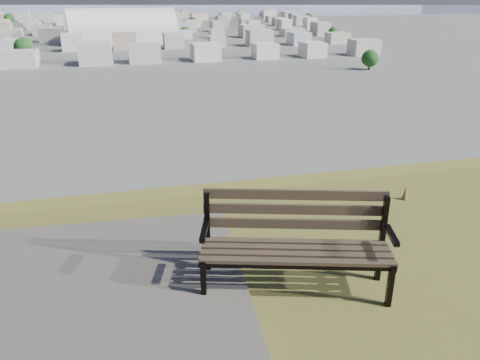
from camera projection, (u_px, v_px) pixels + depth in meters
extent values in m
cube|color=#403425|center=(297.00, 262.00, 3.94)|extent=(1.62, 0.55, 0.03)
cube|color=#403425|center=(296.00, 255.00, 4.05)|extent=(1.62, 0.55, 0.03)
cube|color=#403425|center=(295.00, 248.00, 4.15)|extent=(1.62, 0.55, 0.03)
cube|color=#403425|center=(294.00, 242.00, 4.25)|extent=(1.62, 0.55, 0.03)
cube|color=#403425|center=(295.00, 224.00, 4.27)|extent=(1.61, 0.50, 0.09)
cube|color=#403425|center=(295.00, 209.00, 4.24)|extent=(1.61, 0.50, 0.09)
cube|color=#403425|center=(296.00, 195.00, 4.21)|extent=(1.61, 0.50, 0.09)
cube|color=black|center=(204.00, 281.00, 4.03)|extent=(0.06, 0.07, 0.41)
cube|color=black|center=(208.00, 236.00, 4.32)|extent=(0.06, 0.07, 0.85)
cube|color=black|center=(205.00, 252.00, 4.14)|extent=(0.18, 0.46, 0.05)
cube|color=black|center=(204.00, 232.00, 4.01)|extent=(0.14, 0.33, 0.04)
cube|color=black|center=(390.00, 285.00, 3.98)|extent=(0.06, 0.07, 0.41)
cube|color=black|center=(382.00, 239.00, 4.26)|extent=(0.06, 0.07, 0.85)
cube|color=black|center=(387.00, 256.00, 4.08)|extent=(0.18, 0.46, 0.05)
cube|color=black|center=(392.00, 235.00, 3.95)|extent=(0.14, 0.33, 0.04)
cube|color=black|center=(297.00, 266.00, 3.95)|extent=(1.61, 0.51, 0.04)
cube|color=black|center=(294.00, 245.00, 4.28)|extent=(1.61, 0.51, 0.04)
cube|color=#5C5950|center=(63.00, 358.00, 3.41)|extent=(3.25, 4.44, 0.09)
cone|color=brown|center=(405.00, 193.00, 6.07)|extent=(0.08, 0.08, 0.18)
cube|color=silver|center=(123.00, 37.00, 266.29)|extent=(61.34, 31.46, 6.54)
cylinder|color=white|center=(122.00, 31.00, 265.07)|extent=(61.34, 31.46, 24.86)
cube|color=#B8AA9D|center=(27.00, 57.00, 182.33)|extent=(11.00, 11.00, 7.00)
cube|color=#C1AF99|center=(91.00, 56.00, 187.78)|extent=(11.00, 11.00, 7.00)
cube|color=#B2B2B7|center=(151.00, 54.00, 193.23)|extent=(11.00, 11.00, 7.00)
cube|color=beige|center=(208.00, 52.00, 198.67)|extent=(11.00, 11.00, 7.00)
cube|color=tan|center=(262.00, 50.00, 204.12)|extent=(11.00, 11.00, 7.00)
cube|color=beige|center=(314.00, 49.00, 209.57)|extent=(11.00, 11.00, 7.00)
cube|color=#B5ACA4|center=(362.00, 47.00, 215.02)|extent=(11.00, 11.00, 7.00)
cube|color=#B2B2B7|center=(17.00, 45.00, 224.54)|extent=(11.00, 11.00, 7.00)
cube|color=beige|center=(70.00, 44.00, 229.99)|extent=(11.00, 11.00, 7.00)
cube|color=tan|center=(120.00, 43.00, 235.44)|extent=(11.00, 11.00, 7.00)
cube|color=beige|center=(168.00, 41.00, 240.89)|extent=(11.00, 11.00, 7.00)
cube|color=#B5ACA4|center=(213.00, 40.00, 246.33)|extent=(11.00, 11.00, 7.00)
cube|color=beige|center=(257.00, 39.00, 251.78)|extent=(11.00, 11.00, 7.00)
cube|color=#B8AA9D|center=(299.00, 38.00, 257.23)|extent=(11.00, 11.00, 7.00)
cube|color=#C1AF99|center=(339.00, 37.00, 262.68)|extent=(11.00, 11.00, 7.00)
cube|color=beige|center=(11.00, 36.00, 266.76)|extent=(11.00, 11.00, 7.00)
cube|color=#B5ACA4|center=(55.00, 36.00, 272.20)|extent=(11.00, 11.00, 7.00)
cube|color=beige|center=(98.00, 35.00, 277.65)|extent=(11.00, 11.00, 7.00)
cube|color=#B8AA9D|center=(139.00, 34.00, 283.10)|extent=(11.00, 11.00, 7.00)
cube|color=#C1AF99|center=(179.00, 33.00, 288.55)|extent=(11.00, 11.00, 7.00)
cube|color=#B2B2B7|center=(217.00, 32.00, 293.99)|extent=(11.00, 11.00, 7.00)
cube|color=beige|center=(253.00, 32.00, 299.44)|extent=(11.00, 11.00, 7.00)
cube|color=tan|center=(289.00, 31.00, 304.89)|extent=(11.00, 11.00, 7.00)
cube|color=beige|center=(323.00, 30.00, 310.34)|extent=(11.00, 11.00, 7.00)
cube|color=#C1AF99|center=(6.00, 30.00, 308.97)|extent=(11.00, 11.00, 7.00)
cube|color=#B2B2B7|center=(45.00, 30.00, 314.42)|extent=(11.00, 11.00, 7.00)
cube|color=beige|center=(82.00, 29.00, 319.87)|extent=(11.00, 11.00, 7.00)
cube|color=tan|center=(118.00, 28.00, 325.31)|extent=(11.00, 11.00, 7.00)
cube|color=beige|center=(153.00, 28.00, 330.76)|extent=(11.00, 11.00, 7.00)
cube|color=#B5ACA4|center=(186.00, 27.00, 336.21)|extent=(11.00, 11.00, 7.00)
cube|color=beige|center=(219.00, 27.00, 341.66)|extent=(11.00, 11.00, 7.00)
cube|color=#B8AA9D|center=(251.00, 26.00, 347.10)|extent=(11.00, 11.00, 7.00)
cube|color=#C1AF99|center=(281.00, 25.00, 352.55)|extent=(11.00, 11.00, 7.00)
cube|color=#B2B2B7|center=(311.00, 25.00, 358.00)|extent=(11.00, 11.00, 7.00)
cube|color=#B5ACA4|center=(2.00, 26.00, 351.18)|extent=(11.00, 11.00, 7.00)
cube|color=beige|center=(37.00, 25.00, 356.63)|extent=(11.00, 11.00, 7.00)
cube|color=#B8AA9D|center=(70.00, 25.00, 362.08)|extent=(11.00, 11.00, 7.00)
cube|color=#C1AF99|center=(102.00, 24.00, 367.53)|extent=(11.00, 11.00, 7.00)
cube|color=#B2B2B7|center=(133.00, 24.00, 372.97)|extent=(11.00, 11.00, 7.00)
cube|color=beige|center=(163.00, 23.00, 378.42)|extent=(11.00, 11.00, 7.00)
cube|color=tan|center=(192.00, 23.00, 383.87)|extent=(11.00, 11.00, 7.00)
cube|color=beige|center=(221.00, 22.00, 389.32)|extent=(11.00, 11.00, 7.00)
cube|color=#B5ACA4|center=(249.00, 22.00, 394.76)|extent=(11.00, 11.00, 7.00)
cube|color=beige|center=(276.00, 21.00, 400.21)|extent=(11.00, 11.00, 7.00)
cube|color=#B8AA9D|center=(302.00, 21.00, 405.66)|extent=(11.00, 11.00, 7.00)
cube|color=tan|center=(0.00, 22.00, 393.40)|extent=(11.00, 11.00, 7.00)
cube|color=beige|center=(30.00, 21.00, 398.84)|extent=(11.00, 11.00, 7.00)
cube|color=#B5ACA4|center=(60.00, 21.00, 404.29)|extent=(11.00, 11.00, 7.00)
cube|color=beige|center=(89.00, 21.00, 409.74)|extent=(11.00, 11.00, 7.00)
cube|color=#B8AA9D|center=(117.00, 20.00, 415.19)|extent=(11.00, 11.00, 7.00)
cube|color=#C1AF99|center=(144.00, 20.00, 420.63)|extent=(11.00, 11.00, 7.00)
cube|color=#B2B2B7|center=(171.00, 20.00, 426.08)|extent=(11.00, 11.00, 7.00)
cube|color=beige|center=(197.00, 19.00, 431.53)|extent=(11.00, 11.00, 7.00)
cube|color=tan|center=(222.00, 19.00, 436.98)|extent=(11.00, 11.00, 7.00)
cube|color=beige|center=(247.00, 18.00, 442.42)|extent=(11.00, 11.00, 7.00)
cube|color=#B5ACA4|center=(271.00, 18.00, 447.87)|extent=(11.00, 11.00, 7.00)
cube|color=beige|center=(295.00, 18.00, 453.32)|extent=(11.00, 11.00, 7.00)
cube|color=tan|center=(25.00, 19.00, 441.06)|extent=(11.00, 11.00, 7.00)
cube|color=beige|center=(52.00, 18.00, 446.51)|extent=(11.00, 11.00, 7.00)
cube|color=#B5ACA4|center=(78.00, 18.00, 451.95)|extent=(11.00, 11.00, 7.00)
cube|color=beige|center=(104.00, 18.00, 457.40)|extent=(11.00, 11.00, 7.00)
cube|color=#B8AA9D|center=(129.00, 17.00, 462.85)|extent=(11.00, 11.00, 7.00)
cube|color=#C1AF99|center=(153.00, 17.00, 468.30)|extent=(11.00, 11.00, 7.00)
cube|color=#B2B2B7|center=(177.00, 17.00, 473.74)|extent=(11.00, 11.00, 7.00)
cube|color=beige|center=(201.00, 16.00, 479.19)|extent=(11.00, 11.00, 7.00)
cube|color=tan|center=(224.00, 16.00, 484.64)|extent=(11.00, 11.00, 7.00)
cube|color=beige|center=(246.00, 16.00, 490.09)|extent=(11.00, 11.00, 7.00)
cube|color=#B5ACA4|center=(268.00, 16.00, 495.53)|extent=(11.00, 11.00, 7.00)
cube|color=beige|center=(289.00, 15.00, 500.98)|extent=(11.00, 11.00, 7.00)
cube|color=tan|center=(21.00, 16.00, 483.27)|extent=(11.00, 11.00, 7.00)
cube|color=beige|center=(45.00, 16.00, 488.72)|extent=(11.00, 11.00, 7.00)
cube|color=#B5ACA4|center=(69.00, 16.00, 494.17)|extent=(11.00, 11.00, 7.00)
cube|color=beige|center=(93.00, 15.00, 499.61)|extent=(11.00, 11.00, 7.00)
cube|color=#B8AA9D|center=(116.00, 15.00, 505.06)|extent=(11.00, 11.00, 7.00)
cube|color=#C1AF99|center=(139.00, 15.00, 510.51)|extent=(11.00, 11.00, 7.00)
cube|color=#B2B2B7|center=(161.00, 15.00, 515.96)|extent=(11.00, 11.00, 7.00)
cube|color=beige|center=(182.00, 14.00, 521.40)|extent=(11.00, 11.00, 7.00)
cube|color=tan|center=(204.00, 14.00, 526.85)|extent=(11.00, 11.00, 7.00)
cube|color=beige|center=(224.00, 14.00, 532.30)|extent=(11.00, 11.00, 7.00)
cube|color=#B5ACA4|center=(245.00, 14.00, 537.75)|extent=(11.00, 11.00, 7.00)
cube|color=beige|center=(265.00, 13.00, 543.19)|extent=(11.00, 11.00, 7.00)
cube|color=#B8AA9D|center=(284.00, 13.00, 548.64)|extent=(11.00, 11.00, 7.00)
cylinder|color=#36241B|center=(369.00, 67.00, 175.90)|extent=(0.80, 0.80, 2.10)
sphere|color=#163613|center=(370.00, 58.00, 174.72)|extent=(6.30, 6.30, 6.30)
cylinder|color=#36241B|center=(25.00, 57.00, 200.20)|extent=(0.80, 0.80, 2.70)
sphere|color=#163613|center=(24.00, 47.00, 198.68)|extent=(8.10, 8.10, 8.10)
cylinder|color=#36241B|center=(333.00, 37.00, 292.86)|extent=(0.80, 0.80, 1.95)
sphere|color=#163613|center=(333.00, 32.00, 291.76)|extent=(5.85, 5.85, 5.85)
cylinder|color=#36241B|center=(192.00, 26.00, 384.76)|extent=(0.80, 0.80, 2.25)
sphere|color=#163613|center=(192.00, 21.00, 383.49)|extent=(6.75, 6.75, 6.75)
cylinder|color=#36241B|center=(10.00, 24.00, 404.53)|extent=(0.80, 0.80, 2.85)
sphere|color=#163613|center=(9.00, 18.00, 402.92)|extent=(8.55, 8.55, 8.55)
cylinder|color=#36241B|center=(185.00, 37.00, 290.37)|extent=(0.80, 0.80, 2.10)
sphere|color=#163613|center=(185.00, 32.00, 289.19)|extent=(6.30, 6.30, 6.30)
cylinder|color=#36241B|center=(308.00, 22.00, 427.65)|extent=(0.80, 0.80, 2.55)
sphere|color=#163613|center=(309.00, 18.00, 426.21)|extent=(7.65, 7.65, 7.65)
cube|color=gray|center=(115.00, 8.00, 820.93)|extent=(2400.00, 700.00, 0.12)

